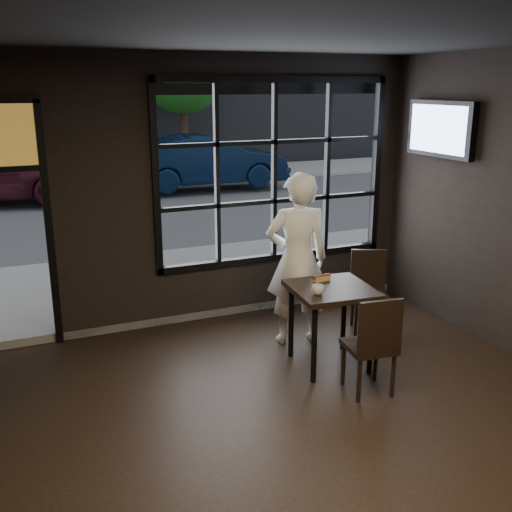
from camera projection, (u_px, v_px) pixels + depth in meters
name	position (u px, v px, depth m)	size (l,w,h in m)	color
floor	(324.00, 491.00, 4.36)	(6.00, 7.00, 0.02)	black
ceiling	(342.00, 19.00, 3.47)	(6.00, 7.00, 0.02)	black
window_frame	(274.00, 172.00, 7.41)	(3.06, 0.12, 2.28)	black
street_asphalt	(47.00, 154.00, 25.57)	(60.00, 41.00, 0.04)	#545456
cafe_table	(330.00, 326.00, 6.20)	(0.80, 0.80, 0.87)	black
chair_near	(369.00, 343.00, 5.64)	(0.43, 0.43, 0.99)	black
chair_window	(369.00, 293.00, 7.04)	(0.42, 0.42, 0.96)	black
man	(297.00, 259.00, 6.63)	(0.71, 0.47, 1.95)	white
hotdog	(322.00, 278.00, 6.27)	(0.20, 0.08, 0.06)	tan
cup	(318.00, 290.00, 5.86)	(0.12, 0.12, 0.10)	silver
tv	(441.00, 129.00, 7.08)	(0.13, 1.12, 0.66)	black
navy_car	(208.00, 161.00, 16.36)	(1.51, 4.33, 1.43)	black
tree_right	(183.00, 69.00, 18.36)	(2.74, 2.74, 4.67)	#332114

